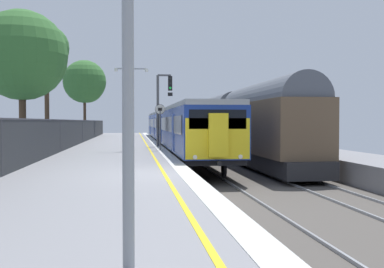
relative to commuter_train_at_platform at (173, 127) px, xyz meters
The scene contains 11 objects.
ground 24.33m from the commuter_train_at_platform, 88.71° to the right, with size 17.40×110.00×1.21m.
commuter_train_at_platform is the anchor object (origin of this frame).
freight_train_adjacent_track 8.90m from the commuter_train_at_platform, 63.22° to the left, with size 2.60×57.67×4.89m.
signal_gantry 7.89m from the commuter_train_at_platform, 101.06° to the right, with size 1.10×0.24×4.96m.
speed_limit_sign 11.90m from the commuter_train_at_platform, 98.93° to the right, with size 0.59×0.08×2.75m.
platform_lamp_near 34.07m from the commuter_train_at_platform, 95.95° to the right, with size 2.00×0.20×4.80m.
platform_lamp_mid 12.28m from the commuter_train_at_platform, 106.87° to the right, with size 2.00×0.20×4.95m.
platform_back_fence 25.40m from the commuter_train_at_platform, 107.28° to the right, with size 0.07×99.00×1.85m.
background_tree_left 12.55m from the commuter_train_at_platform, 144.71° to the right, with size 3.07×3.07×8.32m.
background_tree_centre 16.12m from the commuter_train_at_platform, 123.97° to the left, with size 4.73×4.73×8.50m.
background_tree_right 17.16m from the commuter_train_at_platform, 123.73° to the right, with size 4.75×4.75×7.59m.
Camera 1 is at (-1.39, -14.98, 1.73)m, focal length 43.12 mm.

